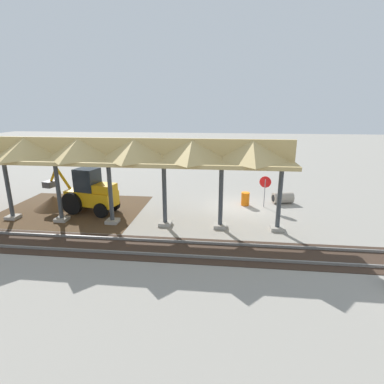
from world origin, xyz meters
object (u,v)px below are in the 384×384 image
backhoe (89,193)px  traffic_barrel (245,199)px  stop_sign (265,185)px  concrete_pipe (283,198)px

backhoe → traffic_barrel: 10.24m
stop_sign → traffic_barrel: bearing=-10.8°
backhoe → traffic_barrel: size_ratio=5.75×
concrete_pipe → traffic_barrel: size_ratio=1.70×
stop_sign → traffic_barrel: size_ratio=2.34×
concrete_pipe → traffic_barrel: traffic_barrel is taller
stop_sign → concrete_pipe: (-1.39, -0.97, -1.12)m
concrete_pipe → traffic_barrel: bearing=15.8°
concrete_pipe → traffic_barrel: 2.72m
backhoe → stop_sign: bearing=-168.6°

